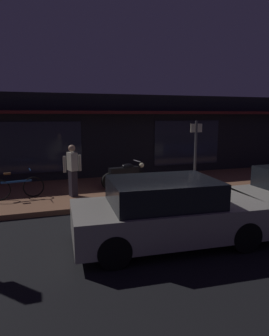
{
  "coord_description": "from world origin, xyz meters",
  "views": [
    {
      "loc": [
        -3.26,
        -7.15,
        2.74
      ],
      "look_at": [
        -0.16,
        2.4,
        0.95
      ],
      "focal_mm": 31.74,
      "sensor_mm": 36.0,
      "label": 1
    }
  ],
  "objects_px": {
    "motorcycle": "(125,174)",
    "bicycle_parked": "(17,188)",
    "sign_post": "(196,150)",
    "parked_car_near": "(167,212)",
    "person_photographer": "(73,170)"
  },
  "relations": [
    {
      "from": "motorcycle",
      "to": "bicycle_parked",
      "type": "distance_m",
      "value": 3.63
    },
    {
      "from": "motorcycle",
      "to": "person_photographer",
      "type": "bearing_deg",
      "value": -163.64
    },
    {
      "from": "sign_post",
      "to": "bicycle_parked",
      "type": "bearing_deg",
      "value": 175.6
    },
    {
      "from": "sign_post",
      "to": "parked_car_near",
      "type": "relative_size",
      "value": 0.57
    },
    {
      "from": "sign_post",
      "to": "parked_car_near",
      "type": "distance_m",
      "value": 4.66
    },
    {
      "from": "motorcycle",
      "to": "sign_post",
      "type": "distance_m",
      "value": 2.65
    },
    {
      "from": "motorcycle",
      "to": "bicycle_parked",
      "type": "height_order",
      "value": "motorcycle"
    },
    {
      "from": "person_photographer",
      "to": "parked_car_near",
      "type": "bearing_deg",
      "value": -68.37
    },
    {
      "from": "person_photographer",
      "to": "parked_car_near",
      "type": "relative_size",
      "value": 0.4
    },
    {
      "from": "person_photographer",
      "to": "sign_post",
      "type": "relative_size",
      "value": 0.7
    },
    {
      "from": "bicycle_parked",
      "to": "sign_post",
      "type": "relative_size",
      "value": 0.69
    },
    {
      "from": "bicycle_parked",
      "to": "person_photographer",
      "type": "distance_m",
      "value": 1.81
    },
    {
      "from": "parked_car_near",
      "to": "sign_post",
      "type": "bearing_deg",
      "value": 53.53
    },
    {
      "from": "bicycle_parked",
      "to": "sign_post",
      "type": "xyz_separation_m",
      "value": [
        6.0,
        -0.46,
        1.0
      ]
    },
    {
      "from": "sign_post",
      "to": "parked_car_near",
      "type": "height_order",
      "value": "sign_post"
    }
  ]
}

